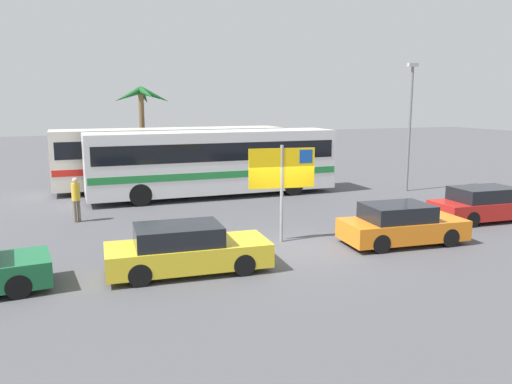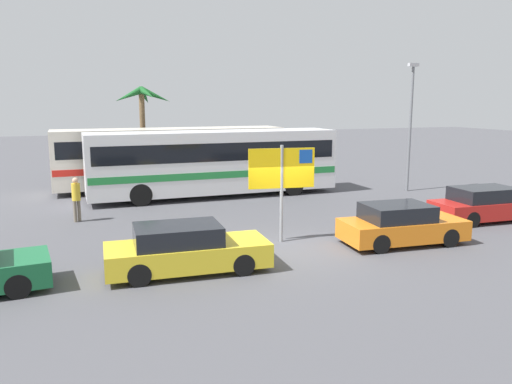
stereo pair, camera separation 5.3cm
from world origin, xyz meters
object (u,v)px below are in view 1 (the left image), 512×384
(car_orange, at_px, (401,225))
(pedestrian_near_sign, at_px, (76,196))
(car_yellow, at_px, (186,249))
(bus_front_coach, at_px, (214,160))
(car_red, at_px, (487,204))
(ferry_sign, at_px, (283,172))
(bus_rear_coach, at_px, (171,155))

(car_orange, height_order, pedestrian_near_sign, pedestrian_near_sign)
(car_orange, distance_m, car_yellow, 7.19)
(bus_front_coach, distance_m, car_red, 12.20)
(car_orange, relative_size, car_yellow, 0.92)
(car_orange, bearing_deg, pedestrian_near_sign, 148.94)
(car_red, xyz_separation_m, car_yellow, (-12.33, -1.83, -0.00))
(bus_front_coach, xyz_separation_m, car_orange, (3.38, -10.21, -1.15))
(bus_front_coach, height_order, pedestrian_near_sign, bus_front_coach)
(ferry_sign, relative_size, car_orange, 0.78)
(car_yellow, bearing_deg, bus_front_coach, 73.31)
(bus_rear_coach, xyz_separation_m, car_orange, (4.84, -13.35, -1.15))
(car_red, bearing_deg, ferry_sign, -177.33)
(ferry_sign, height_order, pedestrian_near_sign, ferry_sign)
(bus_front_coach, height_order, car_yellow, bus_front_coach)
(ferry_sign, distance_m, car_yellow, 4.46)
(pedestrian_near_sign, bearing_deg, car_red, 34.89)
(bus_rear_coach, xyz_separation_m, pedestrian_near_sign, (-4.96, -6.41, -0.77))
(bus_front_coach, relative_size, car_red, 2.61)
(ferry_sign, height_order, car_red, ferry_sign)
(car_orange, bearing_deg, bus_rear_coach, 114.16)
(car_yellow, height_order, pedestrian_near_sign, pedestrian_near_sign)
(bus_front_coach, xyz_separation_m, car_red, (8.52, -8.65, -1.15))
(car_red, bearing_deg, pedestrian_near_sign, 163.12)
(bus_rear_coach, relative_size, car_red, 2.61)
(bus_rear_coach, distance_m, car_red, 15.50)
(bus_front_coach, relative_size, car_orange, 2.91)
(car_yellow, xyz_separation_m, pedestrian_near_sign, (-2.62, 7.21, 0.38))
(bus_rear_coach, bearing_deg, car_red, -49.74)
(ferry_sign, xyz_separation_m, pedestrian_near_sign, (-6.30, 5.34, -1.31))
(ferry_sign, distance_m, car_orange, 4.20)
(pedestrian_near_sign, bearing_deg, car_orange, 19.39)
(ferry_sign, height_order, car_orange, ferry_sign)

